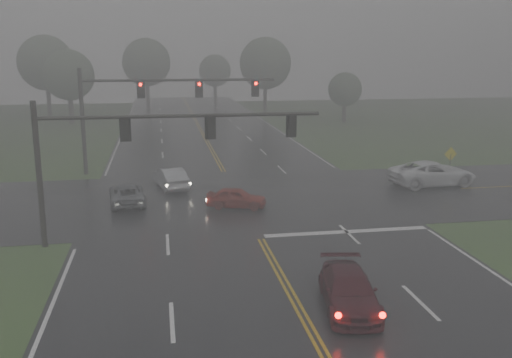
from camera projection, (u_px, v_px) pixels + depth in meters
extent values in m
cube|color=black|center=(243.00, 207.00, 33.57)|extent=(18.00, 160.00, 0.02)
cube|color=black|center=(238.00, 198.00, 35.49)|extent=(120.00, 14.00, 0.02)
cube|color=silver|center=(347.00, 232.00, 28.92)|extent=(8.50, 0.50, 0.01)
imported|color=#3F0B14|center=(348.00, 308.00, 20.45)|extent=(2.52, 4.74, 1.31)
imported|color=#9D180E|center=(236.00, 208.00, 33.38)|extent=(3.75, 2.35, 1.19)
imported|color=#B3B6BB|center=(171.00, 188.00, 38.06)|extent=(2.40, 4.45, 1.39)
imported|color=slate|center=(128.00, 204.00, 34.18)|extent=(2.42, 4.51, 1.20)
imported|color=white|center=(432.00, 185.00, 38.95)|extent=(6.19, 3.38, 1.64)
cylinder|color=black|center=(39.00, 176.00, 26.09)|extent=(0.27, 0.27, 6.84)
cylinder|color=black|center=(34.00, 118.00, 25.50)|extent=(0.17, 0.17, 0.76)
cylinder|color=black|center=(182.00, 116.00, 26.59)|extent=(13.18, 0.17, 0.17)
cube|color=black|center=(125.00, 129.00, 26.28)|extent=(0.32, 0.27, 1.00)
cube|color=black|center=(125.00, 129.00, 26.43)|extent=(0.52, 0.03, 1.19)
cube|color=black|center=(211.00, 127.00, 26.93)|extent=(0.32, 0.27, 1.00)
cube|color=black|center=(210.00, 127.00, 27.08)|extent=(0.52, 0.03, 1.19)
cube|color=black|center=(292.00, 126.00, 27.58)|extent=(0.32, 0.27, 1.00)
cube|color=black|center=(291.00, 125.00, 27.72)|extent=(0.52, 0.03, 1.19)
cylinder|color=black|center=(83.00, 122.00, 41.60)|extent=(0.30, 0.30, 7.78)
cylinder|color=black|center=(80.00, 80.00, 40.93)|extent=(0.19, 0.19, 0.86)
cylinder|color=black|center=(180.00, 80.00, 42.11)|extent=(14.24, 0.19, 0.19)
cube|color=black|center=(141.00, 89.00, 41.79)|extent=(0.37, 0.30, 1.13)
cube|color=black|center=(141.00, 89.00, 41.95)|extent=(0.59, 0.03, 1.35)
cylinder|color=#FF0C05|center=(141.00, 85.00, 41.54)|extent=(0.24, 0.06, 0.24)
cube|color=black|center=(199.00, 89.00, 42.48)|extent=(0.37, 0.30, 1.13)
cube|color=black|center=(199.00, 89.00, 42.65)|extent=(0.59, 0.03, 1.35)
cylinder|color=#FF0C05|center=(199.00, 84.00, 42.24)|extent=(0.24, 0.06, 0.24)
cube|color=black|center=(256.00, 88.00, 43.18)|extent=(0.37, 0.30, 1.13)
cube|color=black|center=(255.00, 88.00, 43.35)|extent=(0.59, 0.03, 1.35)
cylinder|color=#FF0C05|center=(256.00, 83.00, 42.94)|extent=(0.24, 0.06, 0.24)
cylinder|color=black|center=(450.00, 167.00, 40.28)|extent=(0.06, 0.06, 1.89)
cube|color=#D8CB0C|center=(451.00, 154.00, 40.09)|extent=(0.99, 0.13, 0.99)
cylinder|color=#322820|center=(71.00, 110.00, 70.86)|extent=(0.62, 0.62, 3.50)
sphere|color=#3B4E34|center=(69.00, 75.00, 69.92)|extent=(6.22, 6.22, 6.22)
cylinder|color=#322820|center=(265.00, 99.00, 82.44)|extent=(0.53, 0.53, 4.16)
sphere|color=#3B4E34|center=(265.00, 63.00, 81.31)|extent=(7.40, 7.40, 7.40)
cylinder|color=#322820|center=(148.00, 95.00, 89.02)|extent=(0.60, 0.60, 4.15)
sphere|color=#3B4E34|center=(146.00, 62.00, 87.89)|extent=(7.38, 7.38, 7.38)
cylinder|color=#322820|center=(344.00, 113.00, 72.76)|extent=(0.51, 0.51, 2.41)
sphere|color=#3B4E34|center=(345.00, 89.00, 72.10)|extent=(4.29, 4.29, 4.29)
cylinder|color=#322820|center=(49.00, 101.00, 79.03)|extent=(0.58, 0.58, 4.25)
sphere|color=#3B4E34|center=(46.00, 63.00, 77.88)|extent=(7.55, 7.55, 7.55)
cylinder|color=#322820|center=(215.00, 93.00, 100.58)|extent=(0.59, 0.59, 3.18)
sphere|color=#3B4E34|center=(215.00, 71.00, 99.72)|extent=(5.64, 5.64, 5.64)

